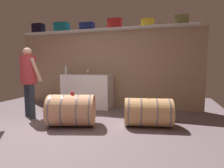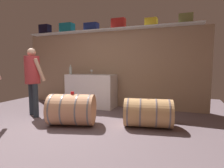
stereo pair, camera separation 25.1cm
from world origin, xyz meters
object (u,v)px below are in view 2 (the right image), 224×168
Objects in this scene: toolcase_red at (118,24)px; visitor_tasting at (33,75)px; work_cabinet at (91,91)px; wine_bottle_clear at (71,70)px; toolcase_black at (45,30)px; toolcase_olive at (186,19)px; toolcase_yellow at (151,22)px; toolcase_navy at (91,27)px; toolcase_teal at (67,28)px; tasting_cup at (72,93)px; wine_barrel_near at (72,110)px; wine_barrel_far at (148,113)px; wine_glass at (92,71)px.

visitor_tasting is (-1.58, -1.58, -1.37)m from toolcase_red.
wine_bottle_clear reaches higher than work_cabinet.
toolcase_olive is (4.26, 0.00, -0.04)m from toolcase_black.
toolcase_red is at bearing -176.27° from toolcase_yellow.
toolcase_yellow is (1.74, 0.00, -0.01)m from toolcase_navy.
wine_bottle_clear is (0.29, -0.30, -1.29)m from toolcase_teal.
toolcase_red reaches higher than toolcase_navy.
toolcase_teal is 0.84m from toolcase_navy.
tasting_cup is (-2.08, -1.82, -1.67)m from toolcase_olive.
wine_barrel_near is (-1.26, -1.82, -2.00)m from toolcase_yellow.
toolcase_olive is 3.23m from tasting_cup.
wine_bottle_clear is 2.84m from wine_barrel_far.
toolcase_olive is 0.32× the size of wine_barrel_far.
wine_bottle_clear is 0.18× the size of visitor_tasting.
wine_bottle_clear is (-2.29, -0.30, -1.25)m from toolcase_yellow.
toolcase_red is 2.64× the size of wine_glass.
toolcase_olive is 3.39m from wine_bottle_clear.
toolcase_red is 1.52m from wine_glass.
tasting_cup is (0.02, -0.00, 0.34)m from wine_barrel_near.
toolcase_olive is at bearing -0.93° from toolcase_teal.
work_cabinet is at bearing -173.41° from toolcase_olive.
wine_glass is 0.14× the size of wine_barrel_far.
wine_bottle_clear is at bearing 145.34° from wine_barrel_far.
wine_bottle_clear is at bearing 108.37° from visitor_tasting.
toolcase_teal is 6.05× the size of tasting_cup.
tasting_cup is at bearing -75.24° from toolcase_navy.
work_cabinet is at bearing -169.39° from wine_glass.
wine_barrel_far is (1.87, -1.19, -0.19)m from work_cabinet.
toolcase_yellow is at bearing -0.55° from toolcase_navy.
toolcase_black is 0.88× the size of toolcase_red.
toolcase_black reaches higher than work_cabinet.
wine_barrel_far is at bearing -50.94° from toolcase_red.
toolcase_teal reaches higher than wine_bottle_clear.
toolcase_black reaches higher than wine_barrel_near.
toolcase_navy is 1.74m from toolcase_yellow.
toolcase_yellow is at bearing 55.80° from tasting_cup.
toolcase_olive reaches higher than visitor_tasting.
visitor_tasting is at bearing -143.86° from toolcase_yellow.
toolcase_red reaches higher than toolcase_yellow.
toolcase_black reaches higher than wine_glass.
toolcase_olive is (3.42, 0.00, -0.03)m from toolcase_teal.
toolcase_olive is 0.31× the size of wine_barrel_near.
visitor_tasting is (-2.69, -0.18, 0.70)m from wine_barrel_far.
toolcase_navy is 0.41× the size of wine_barrel_far.
toolcase_teal is 2.09m from visitor_tasting.
toolcase_red is at bearing 62.54° from wine_barrel_near.
toolcase_black is 2.53m from toolcase_red.
toolcase_olive is 1.15× the size of wine_bottle_clear.
visitor_tasting is (-3.32, -1.58, -1.35)m from toolcase_olive.
toolcase_black is at bearing 173.64° from wine_glass.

